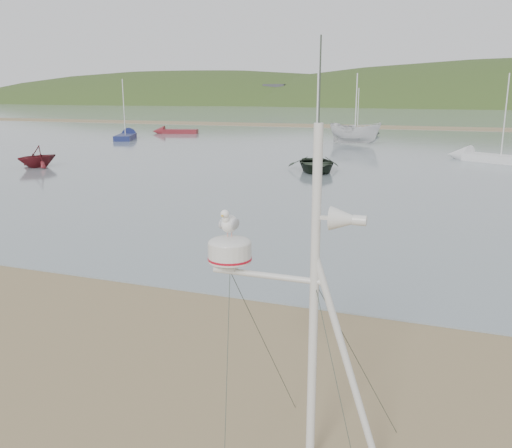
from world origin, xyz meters
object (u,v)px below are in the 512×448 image
(boat_red, at_px, (36,146))
(sailboat_white_near, at_px, (478,157))
(sailboat_dark_mid, at_px, (366,134))
(dinghy_red_far, at_px, (170,131))
(boat_dark, at_px, (317,135))
(mast_rig, at_px, (306,376))
(boat_white, at_px, (356,115))
(sailboat_blue_near, at_px, (128,136))

(boat_red, xyz_separation_m, sailboat_white_near, (26.15, 13.46, -1.04))
(sailboat_dark_mid, distance_m, dinghy_red_far, 22.33)
(boat_dark, height_order, dinghy_red_far, boat_dark)
(boat_dark, relative_size, dinghy_red_far, 0.80)
(sailboat_white_near, bearing_deg, mast_rig, -94.64)
(boat_dark, bearing_deg, sailboat_dark_mid, 72.76)
(boat_red, relative_size, boat_white, 0.50)
(sailboat_white_near, xyz_separation_m, dinghy_red_far, (-32.87, 15.45, -0.01))
(mast_rig, distance_m, sailboat_dark_mid, 54.99)
(sailboat_white_near, xyz_separation_m, sailboat_dark_mid, (-10.93, 19.58, 0.00))
(boat_red, distance_m, dinghy_red_far, 29.70)
(boat_white, bearing_deg, dinghy_red_far, 95.15)
(sailboat_white_near, bearing_deg, sailboat_dark_mid, 119.17)
(sailboat_white_near, relative_size, dinghy_red_far, 1.16)
(mast_rig, distance_m, boat_red, 31.61)
(sailboat_blue_near, bearing_deg, sailboat_white_near, -13.39)
(boat_red, distance_m, sailboat_white_near, 29.42)
(boat_white, distance_m, dinghy_red_far, 23.48)
(boat_white, height_order, sailboat_blue_near, sailboat_blue_near)
(boat_red, bearing_deg, sailboat_blue_near, 125.89)
(sailboat_dark_mid, relative_size, dinghy_red_far, 1.01)
(boat_white, distance_m, sailboat_white_near, 14.17)
(sailboat_blue_near, distance_m, dinghy_red_far, 7.49)
(boat_red, xyz_separation_m, sailboat_blue_near, (-7.49, 21.46, -1.04))
(mast_rig, relative_size, sailboat_dark_mid, 0.94)
(sailboat_dark_mid, bearing_deg, boat_white, -86.48)
(boat_red, distance_m, sailboat_blue_near, 22.76)
(sailboat_white_near, bearing_deg, sailboat_blue_near, 166.61)
(dinghy_red_far, bearing_deg, sailboat_white_near, -25.18)
(sailboat_blue_near, distance_m, sailboat_white_near, 34.57)
(boat_white, bearing_deg, sailboat_white_near, -112.41)
(mast_rig, relative_size, boat_red, 1.99)
(boat_white, xyz_separation_m, sailboat_white_near, (10.31, -9.44, -2.36))
(mast_rig, relative_size, boat_white, 0.99)
(boat_dark, height_order, boat_red, boat_dark)
(boat_dark, distance_m, sailboat_white_near, 13.14)
(boat_dark, xyz_separation_m, sailboat_blue_near, (-24.44, 17.19, -1.92))
(sailboat_blue_near, relative_size, sailboat_dark_mid, 1.19)
(boat_dark, relative_size, boat_white, 0.83)
(boat_red, height_order, dinghy_red_far, boat_red)
(boat_dark, xyz_separation_m, dinghy_red_far, (-23.68, 24.64, -1.94))
(boat_dark, distance_m, sailboat_blue_near, 29.94)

